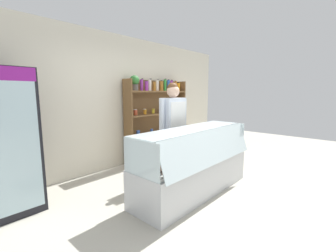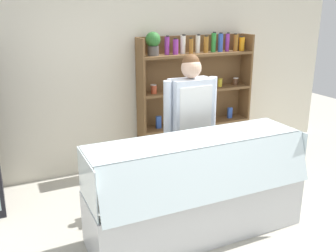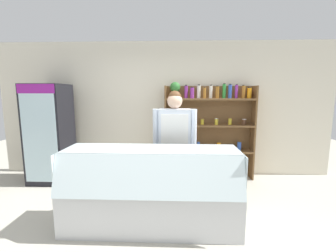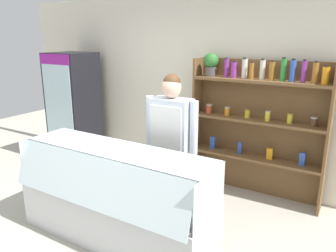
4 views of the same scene
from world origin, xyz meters
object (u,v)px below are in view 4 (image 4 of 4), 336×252
object	(u,v)px
shelving_unit	(255,119)
deli_display_case	(115,211)
shop_clerk	(171,135)
drinks_fridge	(74,108)

from	to	relation	value
shelving_unit	deli_display_case	size ratio (longest dim) A/B	0.88
shelving_unit	shop_clerk	size ratio (longest dim) A/B	1.10
drinks_fridge	shop_clerk	bearing A→B (deg)	-17.89
shelving_unit	deli_display_case	distance (m)	2.13
drinks_fridge	shop_clerk	distance (m)	2.50
drinks_fridge	shop_clerk	xyz separation A→B (m)	(2.37, -0.77, 0.10)
drinks_fridge	shop_clerk	size ratio (longest dim) A/B	1.07
deli_display_case	shop_clerk	world-z (taller)	shop_clerk
shelving_unit	shop_clerk	bearing A→B (deg)	-119.80
drinks_fridge	shelving_unit	xyz separation A→B (m)	(3.01, 0.34, 0.14)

